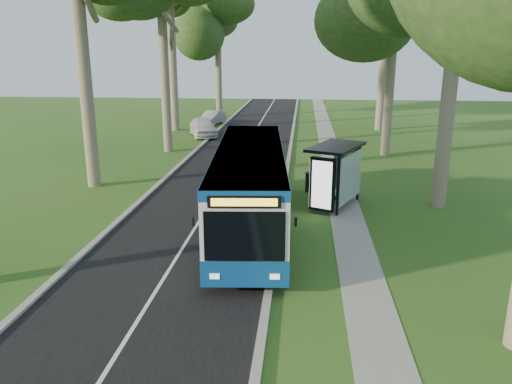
# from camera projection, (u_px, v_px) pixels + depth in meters

# --- Properties ---
(ground) EXTENTS (120.00, 120.00, 0.00)m
(ground) POSITION_uv_depth(u_px,v_px,m) (275.00, 247.00, 19.03)
(ground) COLOR #2E5B1C
(ground) RESTS_ON ground
(road) EXTENTS (7.00, 100.00, 0.02)m
(road) POSITION_uv_depth(u_px,v_px,m) (225.00, 180.00, 28.92)
(road) COLOR black
(road) RESTS_ON ground
(kerb_east) EXTENTS (0.25, 100.00, 0.12)m
(kerb_east) POSITION_uv_depth(u_px,v_px,m) (285.00, 180.00, 28.59)
(kerb_east) COLOR #9E9B93
(kerb_east) RESTS_ON ground
(kerb_west) EXTENTS (0.25, 100.00, 0.12)m
(kerb_west) POSITION_uv_depth(u_px,v_px,m) (166.00, 177.00, 29.22)
(kerb_west) COLOR #9E9B93
(kerb_west) RESTS_ON ground
(centre_line) EXTENTS (0.12, 100.00, 0.00)m
(centre_line) POSITION_uv_depth(u_px,v_px,m) (225.00, 179.00, 28.92)
(centre_line) COLOR white
(centre_line) RESTS_ON road
(footpath) EXTENTS (1.50, 100.00, 0.02)m
(footpath) POSITION_uv_depth(u_px,v_px,m) (338.00, 182.00, 28.33)
(footpath) COLOR gray
(footpath) RESTS_ON ground
(bus) EXTENTS (3.70, 12.94, 3.39)m
(bus) POSITION_uv_depth(u_px,v_px,m) (250.00, 187.00, 20.69)
(bus) COLOR white
(bus) RESTS_ON ground
(bus_stop_sign) EXTENTS (0.17, 0.37, 2.70)m
(bus_stop_sign) POSITION_uv_depth(u_px,v_px,m) (286.00, 225.00, 16.47)
(bus_stop_sign) COLOR gray
(bus_stop_sign) RESTS_ON ground
(bus_shelter) EXTENTS (3.09, 3.89, 2.94)m
(bus_shelter) POSITION_uv_depth(u_px,v_px,m) (339.00, 165.00, 23.12)
(bus_shelter) COLOR black
(bus_shelter) RESTS_ON ground
(litter_bin) EXTENTS (0.59, 0.59, 1.02)m
(litter_bin) POSITION_uv_depth(u_px,v_px,m) (310.00, 182.00, 26.41)
(litter_bin) COLOR black
(litter_bin) RESTS_ON ground
(car_white) EXTENTS (3.50, 5.21, 1.65)m
(car_white) POSITION_uv_depth(u_px,v_px,m) (203.00, 127.00, 43.24)
(car_white) COLOR silver
(car_white) RESTS_ON ground
(car_silver) EXTENTS (2.33, 4.36, 1.36)m
(car_silver) POSITION_uv_depth(u_px,v_px,m) (212.00, 118.00, 50.18)
(car_silver) COLOR #ACAFB4
(car_silver) RESTS_ON ground
(tree_west_c) EXTENTS (5.20, 5.20, 13.91)m
(tree_west_c) POSITION_uv_depth(u_px,v_px,m) (161.00, 4.00, 34.26)
(tree_west_c) COLOR #7A6B56
(tree_west_c) RESTS_ON ground
(tree_west_e) EXTENTS (5.20, 5.20, 15.47)m
(tree_west_e) POSITION_uv_depth(u_px,v_px,m) (217.00, 9.00, 53.05)
(tree_west_e) COLOR #7A6B56
(tree_west_e) RESTS_ON ground
(tree_east_c) EXTENTS (5.20, 5.20, 13.69)m
(tree_east_c) POSITION_uv_depth(u_px,v_px,m) (396.00, 4.00, 32.87)
(tree_east_c) COLOR #7A6B56
(tree_east_c) RESTS_ON ground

